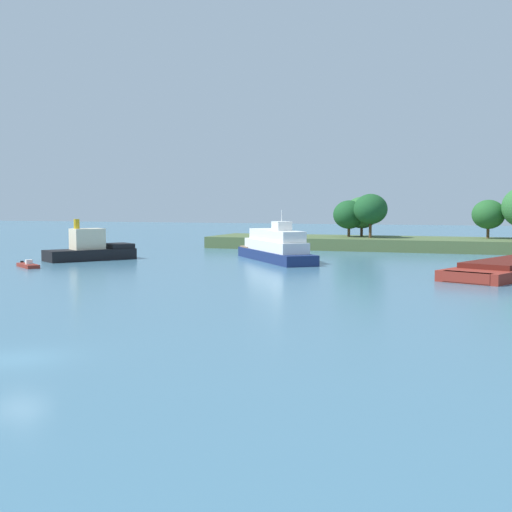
% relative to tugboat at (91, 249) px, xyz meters
% --- Properties ---
extents(ground_plane, '(400.00, 400.00, 0.00)m').
position_rel_tugboat_xyz_m(ground_plane, '(26.81, -48.49, -1.33)').
color(ground_plane, teal).
extents(treeline_island, '(55.44, 13.72, 9.67)m').
position_rel_tugboat_xyz_m(treeline_island, '(35.71, 32.46, 1.53)').
color(treeline_island, '#4C6038').
rests_on(treeline_island, ground).
extents(tugboat, '(9.63, 11.23, 5.17)m').
position_rel_tugboat_xyz_m(tugboat, '(0.00, 0.00, 0.00)').
color(tugboat, black).
rests_on(tugboat, ground).
extents(white_riverboat, '(14.17, 16.72, 6.34)m').
position_rel_tugboat_xyz_m(white_riverboat, '(22.27, 6.34, 0.35)').
color(white_riverboat, navy).
rests_on(white_riverboat, ground).
extents(fishing_skiff, '(4.36, 3.73, 0.89)m').
position_rel_tugboat_xyz_m(fishing_skiff, '(-1.33, -10.79, -1.10)').
color(fishing_skiff, maroon).
rests_on(fishing_skiff, ground).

